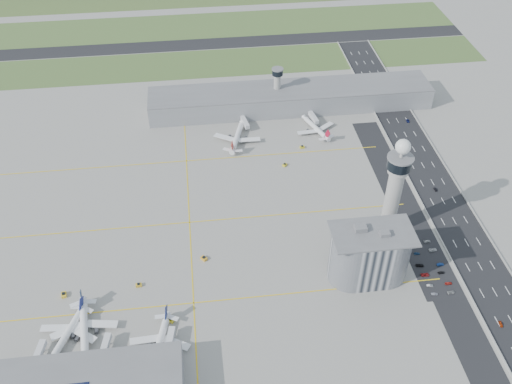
{
  "coord_description": "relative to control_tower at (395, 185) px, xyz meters",
  "views": [
    {
      "loc": [
        -31.16,
        -216.25,
        230.35
      ],
      "look_at": [
        0.0,
        35.0,
        15.0
      ],
      "focal_mm": 40.0,
      "sensor_mm": 36.0,
      "label": 1
    }
  ],
  "objects": [
    {
      "name": "taxiway_line_h_2",
      "position": [
        -112.0,
        82.0,
        -35.04
      ],
      "size": [
        260.0,
        0.6,
        0.01
      ],
      "primitive_type": "cube",
      "color": "yellow",
      "rests_on": "ground"
    },
    {
      "name": "taxiway_line_h_1",
      "position": [
        -112.0,
        22.0,
        -35.04
      ],
      "size": [
        260.0,
        0.6,
        0.01
      ],
      "primitive_type": "cube",
      "color": "yellow",
      "rests_on": "ground"
    },
    {
      "name": "tug_5",
      "position": [
        -32.61,
        87.02,
        -34.16
      ],
      "size": [
        3.28,
        2.47,
        1.77
      ],
      "primitive_type": null,
      "rotation": [
        0.0,
        0.0,
        -1.44
      ],
      "color": "gold",
      "rests_on": "ground"
    },
    {
      "name": "airplane_near_a",
      "position": [
        -172.37,
        -50.84,
        -30.18
      ],
      "size": [
        40.18,
        43.13,
        9.73
      ],
      "primitive_type": null,
      "rotation": [
        0.0,
        0.0,
        -1.94
      ],
      "color": "white",
      "rests_on": "ground"
    },
    {
      "name": "taxiway_line_h_0",
      "position": [
        -112.0,
        -38.0,
        -35.04
      ],
      "size": [
        260.0,
        0.6,
        0.01
      ],
      "primitive_type": "cube",
      "color": "yellow",
      "rests_on": "ground"
    },
    {
      "name": "parking_lot",
      "position": [
        16.0,
        -30.0,
        -34.99
      ],
      "size": [
        20.0,
        44.0,
        0.1
      ],
      "primitive_type": "cube",
      "color": "black",
      "rests_on": "ground"
    },
    {
      "name": "car_lot_10",
      "position": [
        21.72,
        -17.68,
        -34.4
      ],
      "size": [
        4.79,
        2.54,
        1.28
      ],
      "primitive_type": "imported",
      "rotation": [
        0.0,
        0.0,
        1.66
      ],
      "color": "silver",
      "rests_on": "ground"
    },
    {
      "name": "highway",
      "position": [
        43.0,
        -8.0,
        -34.99
      ],
      "size": [
        28.0,
        500.0,
        0.1
      ],
      "primitive_type": "cube",
      "color": "black",
      "rests_on": "ground"
    },
    {
      "name": "car_lot_2",
      "position": [
        11.03,
        -34.73,
        -34.41
      ],
      "size": [
        4.64,
        2.28,
        1.27
      ],
      "primitive_type": "imported",
      "rotation": [
        0.0,
        0.0,
        1.53
      ],
      "color": "maroon",
      "rests_on": "ground"
    },
    {
      "name": "ground",
      "position": [
        -72.0,
        -8.0,
        -35.04
      ],
      "size": [
        1000.0,
        1000.0,
        0.0
      ],
      "primitive_type": "plane",
      "color": "#9E9C93"
    },
    {
      "name": "barrier_right",
      "position": [
        57.0,
        -8.0,
        -34.44
      ],
      "size": [
        0.6,
        500.0,
        1.2
      ],
      "primitive_type": "cube",
      "color": "#9E9E99",
      "rests_on": "ground"
    },
    {
      "name": "airplane_far_a",
      "position": [
        -75.92,
        101.65,
        -29.57
      ],
      "size": [
        42.92,
        46.89,
        10.95
      ],
      "primitive_type": null,
      "rotation": [
        0.0,
        0.0,
        1.28
      ],
      "color": "white",
      "rests_on": "ground"
    },
    {
      "name": "car_hw_4",
      "position": [
        36.5,
        174.28,
        -34.46
      ],
      "size": [
        1.88,
        3.6,
        1.17
      ],
      "primitive_type": "imported",
      "rotation": [
        0.0,
        0.0,
        0.15
      ],
      "color": "gray",
      "rests_on": "ground"
    },
    {
      "name": "control_tower",
      "position": [
        0.0,
        0.0,
        0.0
      ],
      "size": [
        14.0,
        14.0,
        64.5
      ],
      "color": "#ADAAA5",
      "rests_on": "ground"
    },
    {
      "name": "barrier_left",
      "position": [
        29.0,
        -8.0,
        -34.44
      ],
      "size": [
        0.6,
        500.0,
        1.2
      ],
      "primitive_type": "cube",
      "color": "#9E9E99",
      "rests_on": "ground"
    },
    {
      "name": "airplane_near_c",
      "position": [
        -128.82,
        -62.05,
        -30.17
      ],
      "size": [
        36.91,
        40.75,
        9.73
      ],
      "primitive_type": null,
      "rotation": [
        0.0,
        0.0,
        -1.81
      ],
      "color": "white",
      "rests_on": "ground"
    },
    {
      "name": "secondary_tower",
      "position": [
        -42.0,
        142.0,
        -16.24
      ],
      "size": [
        8.6,
        8.6,
        31.9
      ],
      "color": "#ADAAA5",
      "rests_on": "ground"
    },
    {
      "name": "car_lot_4",
      "position": [
        11.94,
        -19.17,
        -34.49
      ],
      "size": [
        3.33,
        1.59,
        1.1
      ],
      "primitive_type": "imported",
      "rotation": [
        0.0,
        0.0,
        1.48
      ],
      "color": "navy",
      "rests_on": "ground"
    },
    {
      "name": "car_hw_2",
      "position": [
        50.09,
        109.81,
        -34.48
      ],
      "size": [
        2.35,
        4.22,
        1.12
      ],
      "primitive_type": "imported",
      "rotation": [
        0.0,
        0.0,
        -0.13
      ],
      "color": "navy",
      "rests_on": "ground"
    },
    {
      "name": "jet_bridge_far_0",
      "position": [
        -70.0,
        124.0,
        -32.19
      ],
      "size": [
        5.39,
        14.31,
        5.7
      ],
      "primitive_type": null,
      "rotation": [
        0.0,
        0.0,
        -1.4
      ],
      "color": "silver",
      "rests_on": "ground"
    },
    {
      "name": "airplane_far_b",
      "position": [
        -19.58,
        106.31,
        -30.18
      ],
      "size": [
        39.88,
        42.91,
        9.72
      ],
      "primitive_type": null,
      "rotation": [
        0.0,
        0.0,
        1.93
      ],
      "color": "white",
      "rests_on": "ground"
    },
    {
      "name": "jet_bridge_near_2",
      "position": [
        -125.0,
        -69.0,
        -32.19
      ],
      "size": [
        5.39,
        14.31,
        5.7
      ],
      "primitive_type": null,
      "rotation": [
        0.0,
        0.0,
        1.4
      ],
      "color": "silver",
      "rests_on": "ground"
    },
    {
      "name": "jet_bridge_near_0",
      "position": [
        -185.0,
        -69.0,
        -32.19
      ],
      "size": [
        5.39,
        14.31,
        5.7
      ],
      "primitive_type": null,
      "rotation": [
        0.0,
        0.0,
        1.4
      ],
      "color": "silver",
      "rests_on": "ground"
    },
    {
      "name": "tug_4",
      "position": [
        -47.71,
        68.78,
        -34.15
      ],
      "size": [
        3.66,
        3.66,
        1.78
      ],
      "primitive_type": null,
      "rotation": [
        0.0,
        0.0,
        2.36
      ],
      "color": "gold",
      "rests_on": "ground"
    },
    {
      "name": "grass_strip_1",
      "position": [
        -92.0,
        292.0,
        -35.0
      ],
      "size": [
        480.0,
        60.0,
        0.08
      ],
      "primitive_type": "cube",
      "color": "#4E6E34",
      "rests_on": "ground"
    },
    {
      "name": "car_lot_11",
      "position": [
        20.86,
        -10.85,
        -34.45
      ],
      "size": [
        4.26,
        2.11,
        1.19
      ],
      "primitive_type": "imported",
      "rotation": [
        0.0,
        0.0,
        1.68
      ],
      "color": "#A2A2A2",
      "rests_on": "ground"
    },
    {
      "name": "terminal_pier",
      "position": [
        -32.0,
        140.0,
        -27.14
      ],
      "size": [
        210.0,
        32.0,
        15.8
      ],
      "color": "gray",
      "rests_on": "ground"
    },
    {
      "name": "car_lot_3",
      "position": [
        10.52,
        -27.92,
        -34.41
      ],
      "size": [
        4.52,
        2.34,
        1.25
      ],
      "primitive_type": "imported",
      "rotation": [
        0.0,
        0.0,
        1.43
      ],
      "color": "black",
      "rests_on": "ground"
    },
    {
      "name": "car_lot_9",
      "position": [
        21.82,
        -28.68,
        -34.4
      ],
      "size": [
        4.01,
        1.68,
        1.29
      ],
      "primitive_type": "imported",
      "rotation": [
        0.0,
        0.0,
        1.65
      ],
      "color": "navy",
      "rests_on": "ground"
    },
    {
      "name": "airplane_near_b",
      "position": [
        -164.74,
        -49.89,
        -29.71
      ],
      "size": [
        37.01,
        41.94,
        10.66
      ],
      "primitive_type": null,
      "rotation": [
        0.0,
        0.0,
        -1.44
      ],
      "color": "white",
      "rests_on": "ground"
    },
    {
      "name": "tug_0",
      "position": [
        -177.91,
        -25.15,
        -34.0
      ],
      "size": [
        2.98,
        3.91,
        2.08
      ],
      "primitive_type": null,
      "rotation": [
        0.0,
        0.0,
        0.15
      ],
      "color": "yellow",
      "rests_on": "ground"
    },
    {
      "name": "car_lot_5",
      "position": [
        10.22,
        -12.74,
        -34.38
      ],
      "size": [
        4.12,
        1.77,
        1.32
      ],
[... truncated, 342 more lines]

